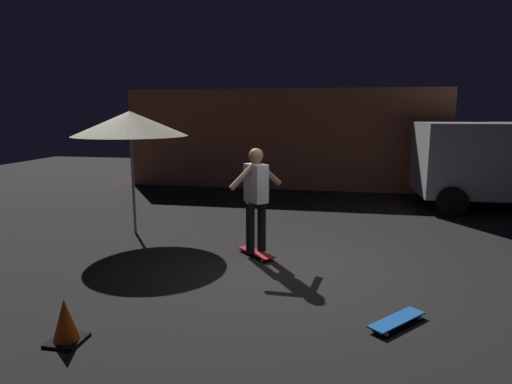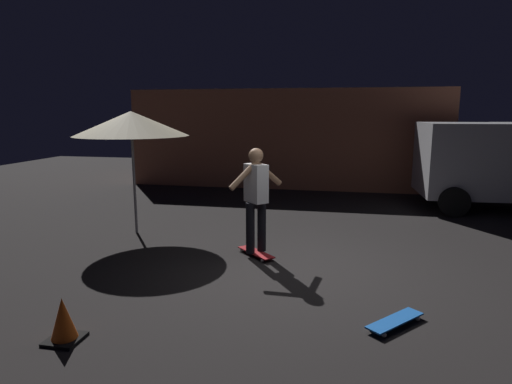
# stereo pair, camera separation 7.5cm
# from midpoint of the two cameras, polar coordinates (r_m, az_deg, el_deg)

# --- Properties ---
(ground_plane) EXTENTS (28.00, 28.00, 0.00)m
(ground_plane) POSITION_cam_midpoint_polar(r_m,az_deg,el_deg) (6.49, 6.53, -10.36)
(ground_plane) COLOR black
(low_building) EXTENTS (9.47, 4.08, 2.94)m
(low_building) POSITION_cam_midpoint_polar(r_m,az_deg,el_deg) (14.90, 4.14, 7.28)
(low_building) COLOR #B76B4C
(low_building) RESTS_ON ground_plane
(patio_umbrella) EXTENTS (2.10, 2.10, 2.30)m
(patio_umbrella) POSITION_cam_midpoint_polar(r_m,az_deg,el_deg) (8.45, -16.31, 8.52)
(patio_umbrella) COLOR slate
(patio_umbrella) RESTS_ON ground_plane
(skateboard_ridden) EXTENTS (0.70, 0.68, 0.07)m
(skateboard_ridden) POSITION_cam_midpoint_polar(r_m,az_deg,el_deg) (7.13, -0.30, -7.89)
(skateboard_ridden) COLOR #AD1E23
(skateboard_ridden) RESTS_ON ground_plane
(skateboard_spare) EXTENTS (0.67, 0.72, 0.07)m
(skateboard_spare) POSITION_cam_midpoint_polar(r_m,az_deg,el_deg) (5.20, 17.44, -15.62)
(skateboard_spare) COLOR #1959B2
(skateboard_spare) RESTS_ON ground_plane
(skater) EXTENTS (0.74, 0.77, 1.67)m
(skater) POSITION_cam_midpoint_polar(r_m,az_deg,el_deg) (6.88, -0.31, -0.11)
(skater) COLOR black
(skater) RESTS_ON skateboard_ridden
(traffic_cone) EXTENTS (0.34, 0.34, 0.46)m
(traffic_cone) POSITION_cam_midpoint_polar(r_m,az_deg,el_deg) (5.00, -23.96, -15.22)
(traffic_cone) COLOR black
(traffic_cone) RESTS_ON ground_plane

